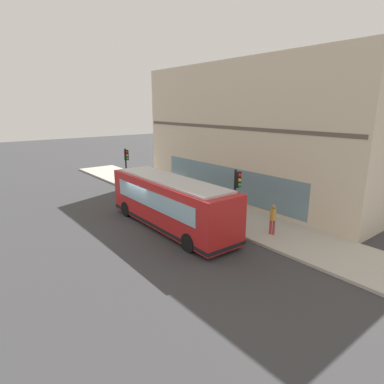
# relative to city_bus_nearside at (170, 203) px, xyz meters

# --- Properties ---
(ground) EXTENTS (120.00, 120.00, 0.00)m
(ground) POSITION_rel_city_bus_nearside_xyz_m (-0.41, 1.77, -1.55)
(ground) COLOR #38383A
(sidewalk_curb) EXTENTS (4.12, 40.00, 0.15)m
(sidewalk_curb) POSITION_rel_city_bus_nearside_xyz_m (4.25, 1.77, -1.48)
(sidewalk_curb) COLOR #B2ADA3
(sidewalk_curb) RESTS_ON ground
(building_corner) EXTENTS (8.23, 20.27, 10.35)m
(building_corner) POSITION_rel_city_bus_nearside_xyz_m (10.40, 1.77, 3.62)
(building_corner) COLOR beige
(building_corner) RESTS_ON ground
(city_bus_nearside) EXTENTS (2.74, 10.08, 3.07)m
(city_bus_nearside) POSITION_rel_city_bus_nearside_xyz_m (0.00, 0.00, 0.00)
(city_bus_nearside) COLOR red
(city_bus_nearside) RESTS_ON ground
(traffic_light_near_corner) EXTENTS (0.32, 0.49, 3.55)m
(traffic_light_near_corner) POSITION_rel_city_bus_nearside_xyz_m (2.66, -2.88, 1.07)
(traffic_light_near_corner) COLOR black
(traffic_light_near_corner) RESTS_ON sidewalk_curb
(traffic_light_down_block) EXTENTS (0.32, 0.49, 3.42)m
(traffic_light_down_block) POSITION_rel_city_bus_nearside_xyz_m (2.60, 10.53, 0.98)
(traffic_light_down_block) COLOR black
(traffic_light_down_block) RESTS_ON sidewalk_curb
(fire_hydrant) EXTENTS (0.35, 0.35, 0.74)m
(fire_hydrant) POSITION_rel_city_bus_nearside_xyz_m (4.86, -0.11, -1.04)
(fire_hydrant) COLOR gold
(fire_hydrant) RESTS_ON sidewalk_curb
(pedestrian_near_hydrant) EXTENTS (0.32, 0.32, 1.76)m
(pedestrian_near_hydrant) POSITION_rel_city_bus_nearside_xyz_m (3.33, 10.01, -0.39)
(pedestrian_near_hydrant) COLOR #99994C
(pedestrian_near_hydrant) RESTS_ON sidewalk_curb
(pedestrian_by_light_pole) EXTENTS (0.32, 0.32, 1.74)m
(pedestrian_by_light_pole) POSITION_rel_city_bus_nearside_xyz_m (3.69, -4.75, -0.40)
(pedestrian_by_light_pole) COLOR #B23338
(pedestrian_by_light_pole) RESTS_ON sidewalk_curb
(pedestrian_near_building_entrance) EXTENTS (0.32, 0.32, 1.63)m
(pedestrian_near_building_entrance) POSITION_rel_city_bus_nearside_xyz_m (4.83, 7.94, -0.47)
(pedestrian_near_building_entrance) COLOR silver
(pedestrian_near_building_entrance) RESTS_ON sidewalk_curb
(newspaper_vending_box) EXTENTS (0.44, 0.43, 0.90)m
(newspaper_vending_box) POSITION_rel_city_bus_nearside_xyz_m (3.97, -0.06, -0.95)
(newspaper_vending_box) COLOR #197233
(newspaper_vending_box) RESTS_ON sidewalk_curb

